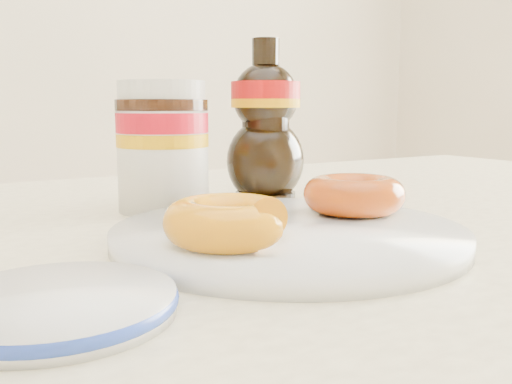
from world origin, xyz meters
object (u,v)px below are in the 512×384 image
blue_rim_saucer (57,304)px  dining_table (317,305)px  donut_whole (354,194)px  plate (288,234)px  donut_bitten (228,221)px  syrup_bottle (266,120)px  nutella_jar (163,141)px  dark_jar (178,172)px

blue_rim_saucer → dining_table: bearing=25.5°
dining_table → donut_whole: 0.12m
dining_table → plate: (-0.07, -0.06, 0.09)m
donut_bitten → syrup_bottle: bearing=59.9°
donut_bitten → donut_whole: same height
nutella_jar → dark_jar: 0.04m
blue_rim_saucer → dark_jar: bearing=55.7°
dark_jar → plate: bearing=-88.4°
blue_rim_saucer → donut_whole: bearing=18.0°
donut_bitten → dark_jar: 0.24m
donut_bitten → syrup_bottle: (0.17, 0.23, 0.06)m
nutella_jar → syrup_bottle: 0.13m
donut_bitten → blue_rim_saucer: 0.13m
syrup_bottle → blue_rim_saucer: size_ratio=1.47×
dining_table → syrup_bottle: bearing=78.4°
plate → blue_rim_saucer: size_ratio=2.23×
plate → nutella_jar: bearing=98.5°
plate → blue_rim_saucer: plate is taller
syrup_bottle → dark_jar: 0.12m
dining_table → donut_whole: bearing=-74.0°
nutella_jar → dining_table: bearing=-52.4°
dark_jar → nutella_jar: bearing=-146.4°
syrup_bottle → blue_rim_saucer: (-0.30, -0.27, -0.09)m
donut_whole → nutella_jar: 0.21m
donut_whole → nutella_jar: size_ratio=0.68×
dining_table → plate: plate is taller
plate → dark_jar: dark_jar is taller
donut_whole → syrup_bottle: size_ratio=0.49×
donut_bitten → nutella_jar: size_ratio=0.67×
dining_table → blue_rim_saucer: size_ratio=11.13×
nutella_jar → blue_rim_saucer: size_ratio=1.07×
donut_bitten → donut_whole: (0.15, 0.05, 0.00)m
dining_table → blue_rim_saucer: 0.31m
dark_jar → blue_rim_saucer: size_ratio=0.61×
dark_jar → donut_bitten: bearing=-105.2°
donut_whole → dining_table: bearing=106.0°
dining_table → dark_jar: 0.21m
dining_table → donut_bitten: bearing=-149.8°
syrup_bottle → blue_rim_saucer: 0.41m
plate → dining_table: bearing=37.4°
dark_jar → blue_rim_saucer: bearing=-124.3°
dining_table → nutella_jar: bearing=127.6°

